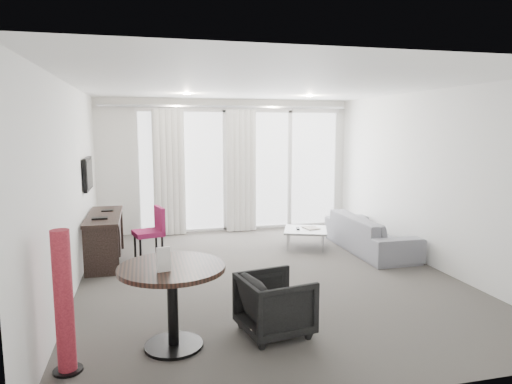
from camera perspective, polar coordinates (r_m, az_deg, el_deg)
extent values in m
cube|color=#494540|center=(6.49, 1.29, -10.40)|extent=(5.00, 6.00, 0.00)
cube|color=white|center=(6.18, 1.37, 13.12)|extent=(5.00, 6.00, 0.00)
cube|color=silver|center=(6.05, -22.16, 0.29)|extent=(0.00, 6.00, 2.60)
cube|color=silver|center=(7.27, 20.73, 1.58)|extent=(0.00, 6.00, 2.60)
cube|color=silver|center=(3.44, 14.63, -4.94)|extent=(5.00, 0.00, 2.60)
cylinder|color=#FFE0B2|center=(7.59, -8.63, 12.03)|extent=(0.12, 0.12, 0.02)
cylinder|color=#FFE0B2|center=(8.07, 6.72, 11.83)|extent=(0.12, 0.12, 0.02)
cylinder|color=#A12634|center=(4.22, -22.89, -12.58)|extent=(0.32, 0.32, 1.23)
imported|color=black|center=(4.70, 2.40, -13.86)|extent=(0.77, 0.76, 0.61)
imported|color=slate|center=(7.93, 14.03, -4.99)|extent=(0.79, 2.03, 0.59)
cube|color=#4D4D50|center=(10.82, -3.43, -3.19)|extent=(5.60, 3.00, 0.12)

